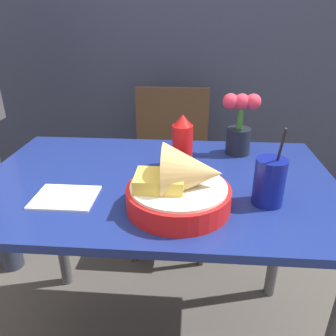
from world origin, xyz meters
name	(u,v)px	position (x,y,z in m)	size (l,w,h in m)	color
dining_table	(158,209)	(0.00, 0.00, 0.63)	(1.12, 0.71, 0.75)	navy
chair_far_window	(171,156)	(-0.01, 0.75, 0.51)	(0.40, 0.40, 0.87)	#473323
food_basket	(183,186)	(0.08, -0.17, 0.81)	(0.28, 0.28, 0.18)	red
ketchup_bottle	(182,142)	(0.07, 0.10, 0.84)	(0.07, 0.07, 0.18)	red
drink_cup	(269,183)	(0.31, -0.13, 0.81)	(0.08, 0.08, 0.23)	navy
flower_vase	(240,125)	(0.27, 0.23, 0.86)	(0.13, 0.09, 0.22)	black
napkin	(65,197)	(-0.25, -0.14, 0.75)	(0.17, 0.14, 0.01)	white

